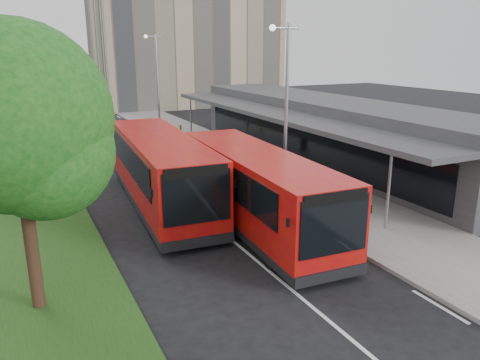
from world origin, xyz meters
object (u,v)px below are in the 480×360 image
Objects in this scene: car_near at (95,109)px; lamp_post_far at (156,78)px; tree_far at (5,75)px; bollard at (181,132)px; car_far at (60,102)px; tree_mid at (8,91)px; lamp_post_near at (285,103)px; tree_near at (16,130)px; litter_bin at (236,152)px; bus_main at (256,190)px; bus_second at (161,171)px.

lamp_post_far is at bearing -82.57° from car_near.
bollard is at bearing -12.30° from tree_far.
tree_far is 25.04m from car_far.
lamp_post_near is (11.13, -7.05, -0.42)m from tree_mid.
car_near is (-3.35, 18.85, -0.17)m from bollard.
tree_near is 19.18m from litter_bin.
tree_mid is 13.07m from bus_main.
tree_near is 9.80m from bus_second.
bus_second is (-5.28, -17.87, -3.04)m from lamp_post_far.
bus_second is 10.35× the size of bollard.
car_near is at bearing 62.48° from tree_far.
tree_near is at bearing -118.89° from bollard.
lamp_post_near reaches higher than bus_main.
lamp_post_near is 20.00m from lamp_post_far.
bus_second is at bearing -70.94° from tree_far.
bollard reaches higher than litter_bin.
bollard is (11.82, 21.42, -4.41)m from tree_near.
bus_main reaches higher than bollard.
lamp_post_near is at bearing -32.36° from tree_mid.
bollard is 19.14m from car_near.
tree_far reaches higher than bollard.
lamp_post_far is 16.10m from car_near.
litter_bin is at bearing -82.89° from bollard.
tree_near is 2.46× the size of car_near.
lamp_post_near reaches higher than tree_mid.
litter_bin is (1.68, 8.60, -4.10)m from lamp_post_near.
tree_mid is 8.58× the size of litter_bin.
tree_far is (-0.00, 24.00, 0.12)m from tree_near.
lamp_post_far is at bearing 90.00° from lamp_post_near.
tree_mid is at bearing 144.13° from bus_second.
tree_far is at bearing 120.29° from lamp_post_near.
tree_mid is at bearing -109.08° from car_near.
tree_near is 9.59m from bus_main.
lamp_post_near is at bearing -101.03° from litter_bin.
car_far reaches higher than litter_bin.
tree_far is 0.72× the size of bus_main.
car_far is (-2.76, 7.68, 0.11)m from car_near.
lamp_post_far reaches higher than tree_far.
lamp_post_far is 8.63× the size of litter_bin.
tree_near is at bearing -156.03° from lamp_post_near.
lamp_post_near is 1.98× the size of car_far.
tree_near is at bearing -114.04° from lamp_post_far.
lamp_post_far is at bearing 86.57° from bus_main.
tree_near is 0.99× the size of lamp_post_far.
lamp_post_far is at bearing 77.78° from bus_second.
lamp_post_far reaches higher than car_near.
car_near is (8.48, 16.27, -4.69)m from tree_far.
tree_far is 17.17m from litter_bin.
tree_far is 2.01× the size of car_far.
lamp_post_near reaches higher than bollard.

